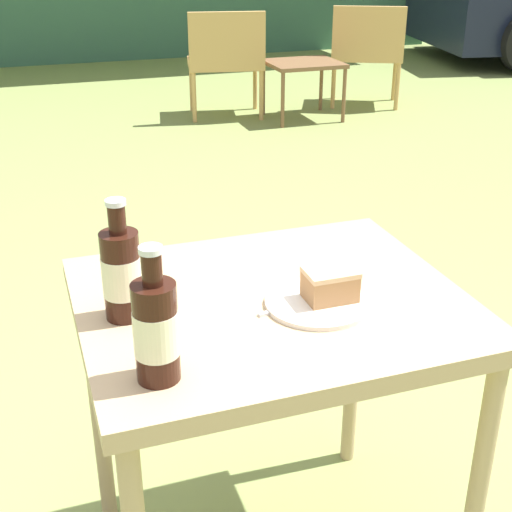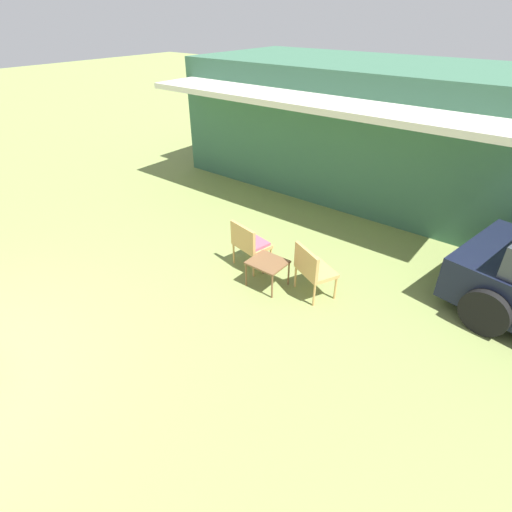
{
  "view_description": "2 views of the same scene",
  "coord_description": "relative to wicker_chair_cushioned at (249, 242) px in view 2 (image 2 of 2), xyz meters",
  "views": [
    {
      "loc": [
        -0.45,
        -1.21,
        1.44
      ],
      "look_at": [
        0.0,
        0.1,
        0.8
      ],
      "focal_mm": 50.0,
      "sensor_mm": 36.0,
      "label": 1
    },
    {
      "loc": [
        4.93,
        -0.13,
        3.89
      ],
      "look_at": [
        1.98,
        3.62,
        0.9
      ],
      "focal_mm": 28.0,
      "sensor_mm": 36.0,
      "label": 2
    }
  ],
  "objects": [
    {
      "name": "cabin_building",
      "position": [
        -0.42,
        4.87,
        0.94
      ],
      "size": [
        8.1,
        5.01,
        2.85
      ],
      "color": "#38664C",
      "rests_on": "ground_plane"
    },
    {
      "name": "wicker_chair_cushioned",
      "position": [
        0.0,
        0.0,
        0.0
      ],
      "size": [
        0.67,
        0.56,
        0.85
      ],
      "rotation": [
        0.0,
        0.0,
        2.94
      ],
      "color": "tan",
      "rests_on": "ground_plane"
    },
    {
      "name": "garden_side_table",
      "position": [
        0.57,
        -0.25,
        -0.09
      ],
      "size": [
        0.57,
        0.5,
        0.46
      ],
      "color": "brown",
      "rests_on": "ground_plane"
    },
    {
      "name": "wicker_chair_plain",
      "position": [
        1.25,
        -0.01,
        0.0
      ],
      "size": [
        0.73,
        0.66,
        0.85
      ],
      "rotation": [
        0.0,
        0.0,
        2.7
      ],
      "color": "tan",
      "rests_on": "ground_plane"
    }
  ]
}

